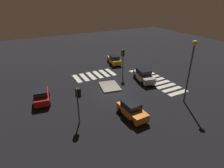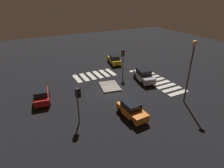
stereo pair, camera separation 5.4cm
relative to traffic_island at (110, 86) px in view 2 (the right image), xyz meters
The scene contains 11 objects.
ground_plane 1.19m from the traffic_island, 168.18° to the left, with size 80.00×80.00×0.00m, color black.
traffic_island is the anchor object (origin of this frame).
car_red 9.00m from the traffic_island, 88.09° to the left, with size 4.01×2.25×1.68m.
car_orange 7.38m from the traffic_island, behind, with size 3.83×1.89×1.64m.
car_yellow 9.58m from the traffic_island, 32.15° to the right, with size 4.01×2.35×1.66m.
car_silver 5.43m from the traffic_island, 96.71° to the right, with size 4.32×2.48×1.80m.
traffic_light_east 5.32m from the traffic_island, 54.92° to the right, with size 0.54×0.54×4.24m.
traffic_light_west 8.77m from the traffic_island, 131.80° to the left, with size 0.54×0.53×3.77m.
street_lamp 10.98m from the traffic_island, 141.08° to the right, with size 0.56×0.56×7.38m.
crosswalk_near 7.26m from the traffic_island, 99.18° to the right, with size 9.90×3.20×0.02m.
crosswalk_side 4.83m from the traffic_island, ahead, with size 3.20×6.45×0.02m.
Camera 2 is at (-19.61, 10.31, 11.72)m, focal length 30.00 mm.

